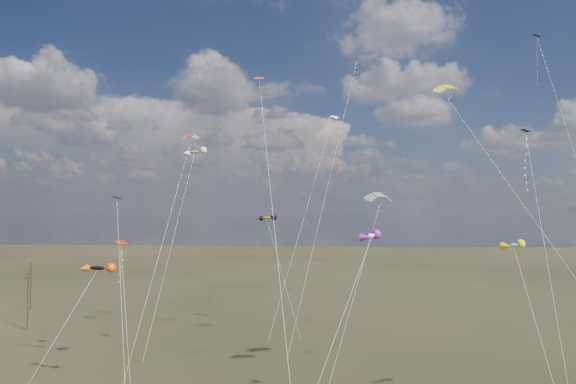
# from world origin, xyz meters

# --- Properties ---
(utility_pole_near) EXTENTS (1.40, 0.20, 8.00)m
(utility_pole_near) POSITION_xyz_m (-38.00, 30.00, 4.09)
(utility_pole_near) COLOR black
(utility_pole_near) RESTS_ON ground
(utility_pole_far) EXTENTS (1.40, 0.20, 8.00)m
(utility_pole_far) POSITION_xyz_m (-46.00, 44.00, 4.09)
(utility_pole_far) COLOR black
(utility_pole_far) RESTS_ON ground
(diamond_black_high) EXTENTS (5.62, 32.49, 37.35)m
(diamond_black_high) POSITION_xyz_m (28.33, 18.05, 31.83)
(diamond_black_high) COLOR black
(diamond_black_high) RESTS_ON ground
(diamond_navy_tall) EXTENTS (9.77, 20.15, 40.03)m
(diamond_navy_tall) POSITION_xyz_m (8.29, 35.53, 34.51)
(diamond_navy_tall) COLOR #091C4D
(diamond_navy_tall) RESTS_ON ground
(diamond_black_mid) EXTENTS (6.85, 13.13, 18.50)m
(diamond_black_mid) POSITION_xyz_m (-17.05, 11.41, 13.54)
(diamond_black_mid) COLOR black
(diamond_black_mid) RESTS_ON ground
(diamond_red_low) EXTENTS (4.93, 8.07, 13.65)m
(diamond_red_low) POSITION_xyz_m (-17.69, 13.61, 10.90)
(diamond_red_low) COLOR #BE2204
(diamond_red_low) RESTS_ON ground
(diamond_navy_right) EXTENTS (2.83, 15.59, 25.02)m
(diamond_navy_right) POSITION_xyz_m (24.12, 11.73, 20.83)
(diamond_navy_right) COLOR #090C4E
(diamond_navy_right) RESTS_ON ground
(diamond_orange_center) EXTENTS (6.21, 23.87, 30.81)m
(diamond_orange_center) POSITION_xyz_m (-0.85, 5.09, 21.54)
(diamond_orange_center) COLOR #CF5B05
(diamond_orange_center) RESTS_ON ground
(parafoil_yellow) EXTENTS (12.67, 19.02, 28.38)m
(parafoil_yellow) POSITION_xyz_m (15.11, 5.02, 27.60)
(parafoil_yellow) COLOR yellow
(parafoil_yellow) RESTS_ON ground
(parafoil_blue_white) EXTENTS (9.57, 17.21, 32.41)m
(parafoil_blue_white) POSITION_xyz_m (5.16, 41.32, 31.59)
(parafoil_blue_white) COLOR #1B48AA
(parafoil_blue_white) RESTS_ON ground
(parafoil_striped) EXTENTS (7.46, 9.74, 19.27)m
(parafoil_striped) POSITION_xyz_m (9.73, 12.84, 18.50)
(parafoil_striped) COLOR gold
(parafoil_striped) RESTS_ON ground
(parafoil_tricolor) EXTENTS (2.29, 21.48, 27.21)m
(parafoil_tricolor) POSITION_xyz_m (-13.35, 25.04, 26.46)
(parafoil_tricolor) COLOR yellow
(parafoil_tricolor) RESTS_ON ground
(novelty_black_orange) EXTENTS (5.86, 8.04, 11.80)m
(novelty_black_orange) POSITION_xyz_m (-17.84, 8.14, 11.29)
(novelty_black_orange) COLOR black
(novelty_black_orange) RESTS_ON ground
(novelty_orange_black) EXTENTS (6.77, 7.68, 16.32)m
(novelty_orange_black) POSITION_xyz_m (-4.34, 34.15, 15.74)
(novelty_orange_black) COLOR #CF7100
(novelty_orange_black) RESTS_ON ground
(novelty_white_purple) EXTENTS (7.36, 10.68, 15.31)m
(novelty_white_purple) POSITION_xyz_m (8.02, 2.04, 14.80)
(novelty_white_purple) COLOR white
(novelty_white_purple) RESTS_ON ground
(novelty_redwhite_stripe) EXTENTS (3.58, 15.75, 25.69)m
(novelty_redwhite_stripe) POSITION_xyz_m (-14.14, 30.24, 24.99)
(novelty_redwhite_stripe) COLOR red
(novelty_redwhite_stripe) RESTS_ON ground
(novelty_blue_yellow) EXTENTS (2.08, 12.45, 14.43)m
(novelty_blue_yellow) POSITION_xyz_m (20.20, 4.56, 13.90)
(novelty_blue_yellow) COLOR blue
(novelty_blue_yellow) RESTS_ON ground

